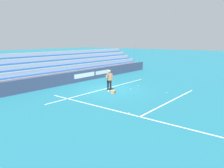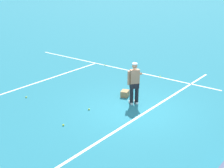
# 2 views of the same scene
# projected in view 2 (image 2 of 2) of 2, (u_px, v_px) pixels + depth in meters

# --- Properties ---
(ground_plane) EXTENTS (160.00, 160.00, 0.00)m
(ground_plane) POSITION_uv_depth(u_px,v_px,m) (134.00, 109.00, 12.16)
(ground_plane) COLOR #1E6B7F
(court_baseline_white) EXTENTS (12.00, 0.10, 0.01)m
(court_baseline_white) POSITION_uv_depth(u_px,v_px,m) (145.00, 112.00, 11.87)
(court_baseline_white) COLOR white
(court_baseline_white) RESTS_ON ground
(court_sideline_white) EXTENTS (0.10, 12.00, 0.01)m
(court_sideline_white) POSITION_uv_depth(u_px,v_px,m) (116.00, 68.00, 17.53)
(court_sideline_white) COLOR white
(court_sideline_white) RESTS_ON ground
(court_service_line_white) EXTENTS (8.22, 0.10, 0.01)m
(court_service_line_white) POSITION_uv_depth(u_px,v_px,m) (42.00, 81.00, 15.33)
(court_service_line_white) COLOR white
(court_service_line_white) RESTS_ON ground
(tennis_player) EXTENTS (0.98, 0.81, 1.71)m
(tennis_player) POSITION_uv_depth(u_px,v_px,m) (134.00, 83.00, 12.38)
(tennis_player) COLOR black
(tennis_player) RESTS_ON ground
(ball_box_cardboard) EXTENTS (0.48, 0.42, 0.26)m
(ball_box_cardboard) POSITION_uv_depth(u_px,v_px,m) (125.00, 93.00, 13.39)
(ball_box_cardboard) COLOR #A87F51
(ball_box_cardboard) RESTS_ON ground
(tennis_ball_near_player) EXTENTS (0.07, 0.07, 0.07)m
(tennis_ball_near_player) POSITION_uv_depth(u_px,v_px,m) (26.00, 97.00, 13.26)
(tennis_ball_near_player) COLOR #CCE533
(tennis_ball_near_player) RESTS_ON ground
(tennis_ball_by_box) EXTENTS (0.07, 0.07, 0.07)m
(tennis_ball_by_box) POSITION_uv_depth(u_px,v_px,m) (89.00, 109.00, 12.07)
(tennis_ball_by_box) COLOR #CCE533
(tennis_ball_by_box) RESTS_ON ground
(tennis_ball_stray_back) EXTENTS (0.07, 0.07, 0.07)m
(tennis_ball_stray_back) POSITION_uv_depth(u_px,v_px,m) (105.00, 65.00, 17.90)
(tennis_ball_stray_back) COLOR #CCE533
(tennis_ball_stray_back) RESTS_ON ground
(tennis_ball_far_left) EXTENTS (0.07, 0.07, 0.07)m
(tennis_ball_far_left) POSITION_uv_depth(u_px,v_px,m) (160.00, 76.00, 15.95)
(tennis_ball_far_left) COLOR #CCE533
(tennis_ball_far_left) RESTS_ON ground
(tennis_ball_toward_net) EXTENTS (0.07, 0.07, 0.07)m
(tennis_ball_toward_net) POSITION_uv_depth(u_px,v_px,m) (63.00, 125.00, 10.82)
(tennis_ball_toward_net) COLOR #CCE533
(tennis_ball_toward_net) RESTS_ON ground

